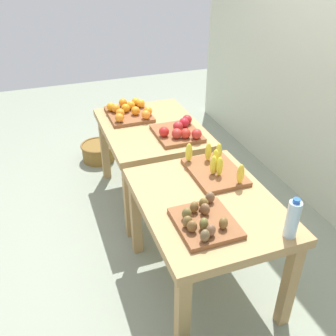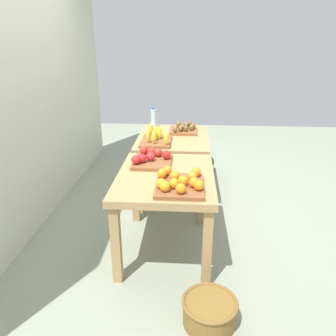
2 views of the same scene
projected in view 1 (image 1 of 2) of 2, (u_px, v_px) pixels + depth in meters
ground_plane at (174, 232)px, 3.12m from camera, size 8.00×8.00×0.00m
display_table_left at (152, 136)px, 3.25m from camera, size 1.04×0.80×0.72m
display_table_right at (207, 213)px, 2.35m from camera, size 1.04×0.80×0.72m
orange_bin at (129, 111)px, 3.34m from camera, size 0.44×0.38×0.11m
apple_bin at (179, 131)px, 3.01m from camera, size 0.41×0.35×0.11m
banana_crate at (215, 168)px, 2.53m from camera, size 0.44×0.32×0.17m
kiwi_bin at (204, 221)px, 2.07m from camera, size 0.36×0.32×0.10m
water_bottle at (293, 219)px, 1.96m from camera, size 0.07×0.07×0.24m
wicker_basket at (98, 151)px, 4.09m from camera, size 0.37×0.37×0.19m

